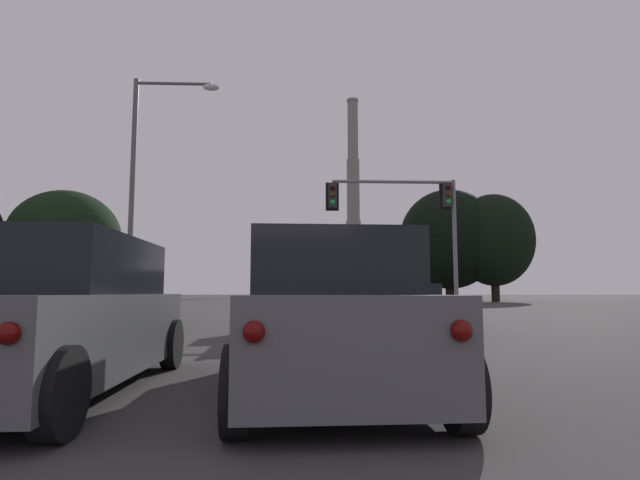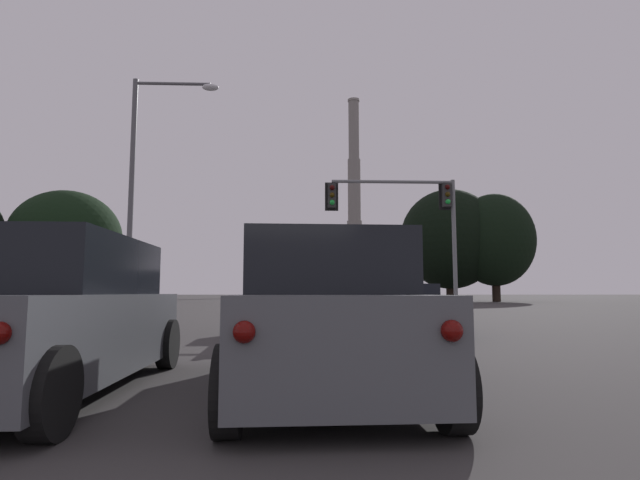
{
  "view_description": "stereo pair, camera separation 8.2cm",
  "coord_description": "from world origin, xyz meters",
  "px_view_note": "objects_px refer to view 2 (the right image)",
  "views": [
    {
      "loc": [
        -0.2,
        0.12,
        1.18
      ],
      "look_at": [
        1.17,
        33.17,
        4.68
      ],
      "focal_mm": 28.0,
      "sensor_mm": 36.0,
      "label": 1
    },
    {
      "loc": [
        -0.12,
        0.12,
        1.18
      ],
      "look_at": [
        1.17,
        33.17,
        4.68
      ],
      "focal_mm": 28.0,
      "sensor_mm": 36.0,
      "label": 2
    }
  ],
  "objects_px": {
    "suv_center_lane_second": "(324,316)",
    "street_lamp": "(145,173)",
    "suv_left_lane_second": "(50,317)",
    "traffic_light_far_right": "(358,266)",
    "pickup_truck_center_lane_front": "(309,306)",
    "sedan_right_lane_front": "(405,311)",
    "smokestack": "(354,217)",
    "traffic_light_overhead_right": "(411,212)"
  },
  "relations": [
    {
      "from": "street_lamp",
      "to": "traffic_light_far_right",
      "type": "bearing_deg",
      "value": 68.82
    },
    {
      "from": "traffic_light_far_right",
      "to": "traffic_light_overhead_right",
      "type": "relative_size",
      "value": 0.96
    },
    {
      "from": "suv_left_lane_second",
      "to": "street_lamp",
      "type": "xyz_separation_m",
      "value": [
        -2.96,
        12.69,
        4.82
      ]
    },
    {
      "from": "suv_center_lane_second",
      "to": "traffic_light_overhead_right",
      "type": "relative_size",
      "value": 0.81
    },
    {
      "from": "traffic_light_far_right",
      "to": "sedan_right_lane_front",
      "type": "bearing_deg",
      "value": -94.45
    },
    {
      "from": "suv_center_lane_second",
      "to": "pickup_truck_center_lane_front",
      "type": "distance_m",
      "value": 8.05
    },
    {
      "from": "pickup_truck_center_lane_front",
      "to": "suv_left_lane_second",
      "type": "bearing_deg",
      "value": -114.08
    },
    {
      "from": "suv_left_lane_second",
      "to": "suv_center_lane_second",
      "type": "xyz_separation_m",
      "value": [
        3.27,
        0.09,
        0.0
      ]
    },
    {
      "from": "pickup_truck_center_lane_front",
      "to": "traffic_light_far_right",
      "type": "height_order",
      "value": "traffic_light_far_right"
    },
    {
      "from": "suv_left_lane_second",
      "to": "suv_center_lane_second",
      "type": "relative_size",
      "value": 1.0
    },
    {
      "from": "pickup_truck_center_lane_front",
      "to": "smokestack",
      "type": "height_order",
      "value": "smokestack"
    },
    {
      "from": "traffic_light_overhead_right",
      "to": "smokestack",
      "type": "bearing_deg",
      "value": 84.8
    },
    {
      "from": "sedan_right_lane_front",
      "to": "pickup_truck_center_lane_front",
      "type": "bearing_deg",
      "value": -176.59
    },
    {
      "from": "traffic_light_far_right",
      "to": "traffic_light_overhead_right",
      "type": "bearing_deg",
      "value": -91.85
    },
    {
      "from": "suv_center_lane_second",
      "to": "traffic_light_overhead_right",
      "type": "height_order",
      "value": "traffic_light_overhead_right"
    },
    {
      "from": "sedan_right_lane_front",
      "to": "smokestack",
      "type": "relative_size",
      "value": 0.07
    },
    {
      "from": "sedan_right_lane_front",
      "to": "traffic_light_far_right",
      "type": "height_order",
      "value": "traffic_light_far_right"
    },
    {
      "from": "traffic_light_overhead_right",
      "to": "street_lamp",
      "type": "relative_size",
      "value": 0.65
    },
    {
      "from": "smokestack",
      "to": "traffic_light_overhead_right",
      "type": "bearing_deg",
      "value": -95.2
    },
    {
      "from": "suv_center_lane_second",
      "to": "street_lamp",
      "type": "distance_m",
      "value": 14.87
    },
    {
      "from": "suv_center_lane_second",
      "to": "pickup_truck_center_lane_front",
      "type": "bearing_deg",
      "value": 88.67
    },
    {
      "from": "street_lamp",
      "to": "suv_center_lane_second",
      "type": "bearing_deg",
      "value": -63.7
    },
    {
      "from": "suv_center_lane_second",
      "to": "street_lamp",
      "type": "relative_size",
      "value": 0.53
    },
    {
      "from": "suv_center_lane_second",
      "to": "smokestack",
      "type": "relative_size",
      "value": 0.08
    },
    {
      "from": "suv_center_lane_second",
      "to": "smokestack",
      "type": "distance_m",
      "value": 152.34
    },
    {
      "from": "suv_center_lane_second",
      "to": "pickup_truck_center_lane_front",
      "type": "relative_size",
      "value": 0.89
    },
    {
      "from": "traffic_light_far_right",
      "to": "pickup_truck_center_lane_front",
      "type": "bearing_deg",
      "value": -98.95
    },
    {
      "from": "sedan_right_lane_front",
      "to": "street_lamp",
      "type": "height_order",
      "value": "street_lamp"
    },
    {
      "from": "traffic_light_overhead_right",
      "to": "street_lamp",
      "type": "height_order",
      "value": "street_lamp"
    },
    {
      "from": "suv_center_lane_second",
      "to": "traffic_light_overhead_right",
      "type": "bearing_deg",
      "value": 71.56
    },
    {
      "from": "street_lamp",
      "to": "smokestack",
      "type": "xyz_separation_m",
      "value": [
        22.95,
        136.9,
        19.17
      ]
    },
    {
      "from": "suv_left_lane_second",
      "to": "pickup_truck_center_lane_front",
      "type": "height_order",
      "value": "suv_left_lane_second"
    },
    {
      "from": "suv_center_lane_second",
      "to": "traffic_light_far_right",
      "type": "xyz_separation_m",
      "value": [
        5.38,
        42.58,
        2.92
      ]
    },
    {
      "from": "suv_left_lane_second",
      "to": "traffic_light_overhead_right",
      "type": "relative_size",
      "value": 0.81
    },
    {
      "from": "traffic_light_overhead_right",
      "to": "street_lamp",
      "type": "distance_m",
      "value": 11.03
    },
    {
      "from": "suv_left_lane_second",
      "to": "traffic_light_far_right",
      "type": "xyz_separation_m",
      "value": [
        8.65,
        42.66,
        2.92
      ]
    },
    {
      "from": "suv_left_lane_second",
      "to": "street_lamp",
      "type": "bearing_deg",
      "value": 101.92
    },
    {
      "from": "traffic_light_overhead_right",
      "to": "smokestack",
      "type": "height_order",
      "value": "smokestack"
    },
    {
      "from": "smokestack",
      "to": "suv_center_lane_second",
      "type": "bearing_deg",
      "value": -96.38
    },
    {
      "from": "suv_center_lane_second",
      "to": "sedan_right_lane_front",
      "type": "distance_m",
      "value": 8.61
    },
    {
      "from": "traffic_light_overhead_right",
      "to": "suv_left_lane_second",
      "type": "bearing_deg",
      "value": -117.28
    },
    {
      "from": "pickup_truck_center_lane_front",
      "to": "traffic_light_far_right",
      "type": "distance_m",
      "value": 35.09
    }
  ]
}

